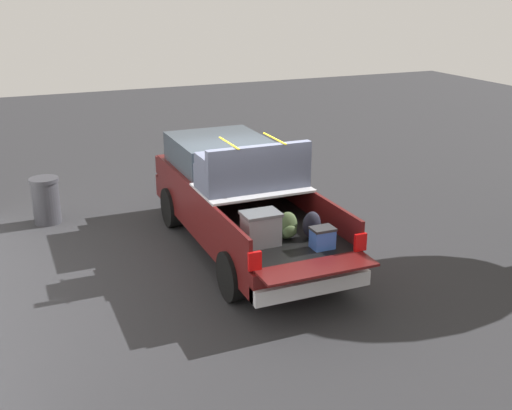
{
  "coord_description": "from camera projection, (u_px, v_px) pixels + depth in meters",
  "views": [
    {
      "loc": [
        -10.1,
        4.04,
        4.75
      ],
      "look_at": [
        -0.6,
        0.0,
        1.1
      ],
      "focal_mm": 43.7,
      "sensor_mm": 36.0,
      "label": 1
    }
  ],
  "objects": [
    {
      "name": "pickup_truck",
      "position": [
        236.0,
        196.0,
        11.83
      ],
      "size": [
        6.05,
        2.06,
        2.23
      ],
      "color": "#470F0F",
      "rests_on": "ground_plane"
    },
    {
      "name": "ground_plane",
      "position": [
        244.0,
        250.0,
        11.84
      ],
      "size": [
        40.0,
        40.0,
        0.0
      ],
      "primitive_type": "plane",
      "color": "#262628"
    },
    {
      "name": "trash_can",
      "position": [
        46.0,
        200.0,
        13.04
      ],
      "size": [
        0.6,
        0.6,
        0.98
      ],
      "color": "#2D2D33",
      "rests_on": "ground_plane"
    }
  ]
}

